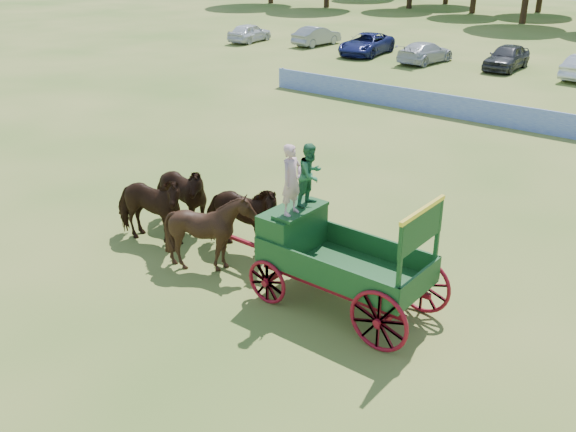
# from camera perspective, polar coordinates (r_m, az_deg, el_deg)

# --- Properties ---
(ground) EXTENTS (160.00, 160.00, 0.00)m
(ground) POSITION_cam_1_polar(r_m,az_deg,el_deg) (15.41, -2.79, -7.37)
(ground) COLOR olive
(ground) RESTS_ON ground
(horse_lead_left) EXTENTS (2.69, 1.69, 2.11)m
(horse_lead_left) POSITION_cam_1_polar(r_m,az_deg,el_deg) (18.01, -12.31, 0.68)
(horse_lead_left) COLOR black
(horse_lead_left) RESTS_ON ground
(horse_lead_right) EXTENTS (2.52, 1.18, 2.11)m
(horse_lead_right) POSITION_cam_1_polar(r_m,az_deg,el_deg) (18.66, -9.73, 1.73)
(horse_lead_right) COLOR black
(horse_lead_right) RESTS_ON ground
(horse_wheel_left) EXTENTS (2.23, 2.07, 2.11)m
(horse_wheel_left) POSITION_cam_1_polar(r_m,az_deg,el_deg) (16.35, -6.89, -1.38)
(horse_wheel_left) COLOR black
(horse_wheel_left) RESTS_ON ground
(horse_wheel_right) EXTENTS (2.67, 1.62, 2.11)m
(horse_wheel_right) POSITION_cam_1_polar(r_m,az_deg,el_deg) (17.06, -4.29, -0.15)
(horse_wheel_right) COLOR black
(horse_wheel_right) RESTS_ON ground
(farm_dray) EXTENTS (5.99, 2.00, 3.78)m
(farm_dray) POSITION_cam_1_polar(r_m,az_deg,el_deg) (14.74, 2.76, -1.73)
(farm_dray) COLOR maroon
(farm_dray) RESTS_ON ground
(sponsor_banner) EXTENTS (26.00, 0.08, 1.05)m
(sponsor_banner) POSITION_cam_1_polar(r_m,az_deg,el_deg) (30.42, 18.79, 8.46)
(sponsor_banner) COLOR #2241B9
(sponsor_banner) RESTS_ON ground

